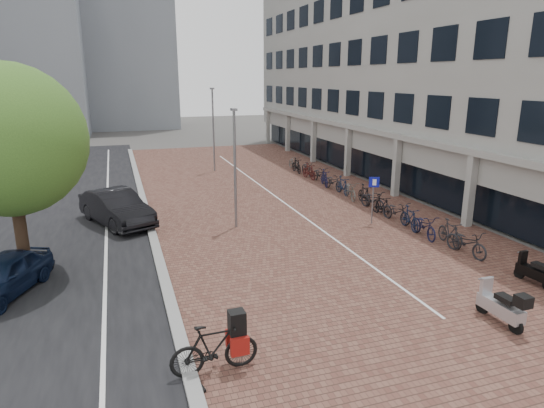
{
  "coord_description": "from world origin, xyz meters",
  "views": [
    {
      "loc": [
        -6.27,
        -12.96,
        6.69
      ],
      "look_at": [
        0.0,
        6.0,
        1.3
      ],
      "focal_mm": 31.23,
      "sensor_mm": 36.0,
      "label": 1
    }
  ],
  "objects_px": {
    "car_navy": "(3,276)",
    "scooter_mid": "(536,270)",
    "car_dark": "(116,208)",
    "scooter_back": "(501,304)",
    "parking_sign": "(373,193)",
    "hero_bike": "(214,347)"
  },
  "relations": [
    {
      "from": "car_navy",
      "to": "car_dark",
      "type": "distance_m",
      "value": 7.52
    },
    {
      "from": "car_navy",
      "to": "scooter_back",
      "type": "relative_size",
      "value": 2.25
    },
    {
      "from": "scooter_back",
      "to": "scooter_mid",
      "type": "bearing_deg",
      "value": 27.85
    },
    {
      "from": "car_dark",
      "to": "parking_sign",
      "type": "height_order",
      "value": "parking_sign"
    },
    {
      "from": "car_dark",
      "to": "hero_bike",
      "type": "xyz_separation_m",
      "value": [
        2.0,
        -12.77,
        -0.15
      ]
    },
    {
      "from": "car_dark",
      "to": "car_navy",
      "type": "bearing_deg",
      "value": -141.71
    },
    {
      "from": "hero_bike",
      "to": "parking_sign",
      "type": "height_order",
      "value": "parking_sign"
    },
    {
      "from": "scooter_mid",
      "to": "scooter_back",
      "type": "xyz_separation_m",
      "value": [
        -3.02,
        -1.67,
        0.06
      ]
    },
    {
      "from": "car_navy",
      "to": "scooter_mid",
      "type": "bearing_deg",
      "value": 7.64
    },
    {
      "from": "car_dark",
      "to": "scooter_back",
      "type": "height_order",
      "value": "car_dark"
    },
    {
      "from": "car_navy",
      "to": "hero_bike",
      "type": "xyz_separation_m",
      "value": [
        5.49,
        -6.11,
        0.0
      ]
    },
    {
      "from": "car_navy",
      "to": "car_dark",
      "type": "xyz_separation_m",
      "value": [
        3.49,
        6.66,
        0.15
      ]
    },
    {
      "from": "car_dark",
      "to": "parking_sign",
      "type": "bearing_deg",
      "value": -42.31
    },
    {
      "from": "car_navy",
      "to": "car_dark",
      "type": "height_order",
      "value": "car_dark"
    },
    {
      "from": "car_navy",
      "to": "scooter_back",
      "type": "xyz_separation_m",
      "value": [
        13.49,
        -6.38,
        -0.07
      ]
    },
    {
      "from": "hero_bike",
      "to": "car_navy",
      "type": "bearing_deg",
      "value": 40.47
    },
    {
      "from": "scooter_back",
      "to": "car_navy",
      "type": "bearing_deg",
      "value": 153.57
    },
    {
      "from": "car_navy",
      "to": "hero_bike",
      "type": "relative_size",
      "value": 1.82
    },
    {
      "from": "car_dark",
      "to": "hero_bike",
      "type": "bearing_deg",
      "value": -105.14
    },
    {
      "from": "car_navy",
      "to": "parking_sign",
      "type": "bearing_deg",
      "value": 34.73
    },
    {
      "from": "hero_bike",
      "to": "scooter_back",
      "type": "bearing_deg",
      "value": -93.44
    },
    {
      "from": "scooter_mid",
      "to": "parking_sign",
      "type": "bearing_deg",
      "value": 96.97
    }
  ]
}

